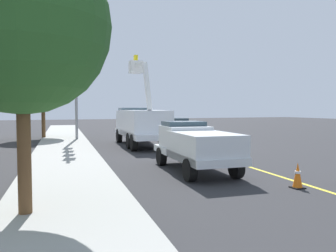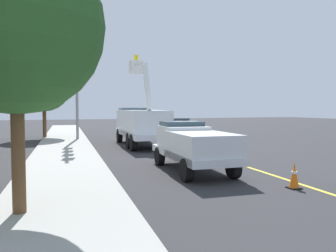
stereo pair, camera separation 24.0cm
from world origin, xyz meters
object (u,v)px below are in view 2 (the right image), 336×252
Objects in this scene: traffic_cone_mid_front at (150,135)px; traffic_signal_mast at (78,71)px; utility_bucket_truck at (141,123)px; passing_minivan at (176,125)px; service_pickup_truck at (193,145)px; traffic_cone_leading at (294,176)px.

traffic_signal_mast is at bearing 99.40° from traffic_cone_mid_front.
traffic_signal_mast is (3.29, 3.99, 3.87)m from utility_bucket_truck.
passing_minivan is 5.64m from traffic_cone_mid_front.
utility_bucket_truck is at bearing -129.51° from traffic_signal_mast.
utility_bucket_truck is 1.09× the size of traffic_signal_mast.
traffic_cone_mid_front is 0.10× the size of traffic_signal_mast.
service_pickup_truck is 7.14× the size of traffic_cone_mid_front.
traffic_cone_mid_front is at bearing -10.02° from service_pickup_truck.
traffic_cone_leading is at bearing 168.30° from passing_minivan.
passing_minivan is 6.13× the size of traffic_cone_mid_front.
utility_bucket_truck is 9.59× the size of traffic_cone_leading.
traffic_cone_leading reaches higher than traffic_cone_mid_front.
utility_bucket_truck is at bearing 5.10° from traffic_cone_leading.
utility_bucket_truck reaches higher than service_pickup_truck.
utility_bucket_truck reaches higher than passing_minivan.
utility_bucket_truck reaches higher than traffic_cone_mid_front.
utility_bucket_truck is at bearing 144.13° from passing_minivan.
traffic_signal_mast is at bearing 50.49° from utility_bucket_truck.
traffic_signal_mast is (-0.99, 5.97, 5.09)m from traffic_cone_mid_front.
traffic_signal_mast reaches higher than traffic_cone_mid_front.
utility_bucket_truck is 10.41m from service_pickup_truck.
utility_bucket_truck reaches higher than traffic_cone_leading.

